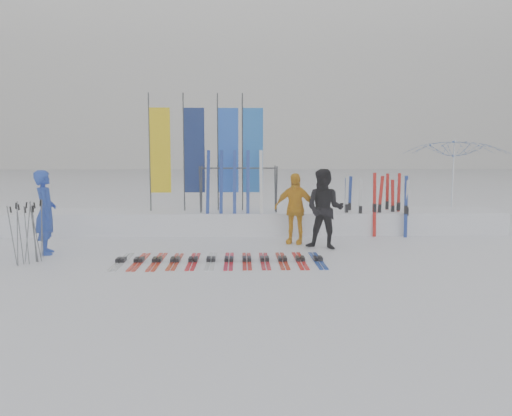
{
  "coord_description": "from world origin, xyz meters",
  "views": [
    {
      "loc": [
        -0.13,
        -9.07,
        2.17
      ],
      "look_at": [
        0.2,
        1.6,
        1.0
      ],
      "focal_mm": 35.0,
      "sensor_mm": 36.0,
      "label": 1
    }
  ],
  "objects_px": {
    "person_black": "(325,209)",
    "tent_canopy": "(454,182)",
    "ski_rack": "(238,183)",
    "ski_row": "(219,260)",
    "person_yellow": "(295,208)",
    "person_blue": "(46,212)"
  },
  "relations": [
    {
      "from": "person_black",
      "to": "tent_canopy",
      "type": "bearing_deg",
      "value": 60.35
    },
    {
      "from": "person_black",
      "to": "ski_rack",
      "type": "distance_m",
      "value": 2.9
    },
    {
      "from": "ski_row",
      "to": "ski_rack",
      "type": "xyz_separation_m",
      "value": [
        0.38,
        3.37,
        1.35
      ]
    },
    {
      "from": "tent_canopy",
      "to": "ski_row",
      "type": "height_order",
      "value": "tent_canopy"
    },
    {
      "from": "person_yellow",
      "to": "tent_canopy",
      "type": "xyz_separation_m",
      "value": [
        5.04,
        2.68,
        0.49
      ]
    },
    {
      "from": "person_blue",
      "to": "tent_canopy",
      "type": "xyz_separation_m",
      "value": [
        10.54,
        3.77,
        0.43
      ]
    },
    {
      "from": "ski_row",
      "to": "person_yellow",
      "type": "bearing_deg",
      "value": 48.86
    },
    {
      "from": "ski_row",
      "to": "ski_rack",
      "type": "distance_m",
      "value": 3.65
    },
    {
      "from": "person_blue",
      "to": "ski_rack",
      "type": "xyz_separation_m",
      "value": [
        4.15,
        2.47,
        0.48
      ]
    },
    {
      "from": "person_black",
      "to": "ski_row",
      "type": "height_order",
      "value": "person_black"
    },
    {
      "from": "person_blue",
      "to": "ski_rack",
      "type": "bearing_deg",
      "value": -77.43
    },
    {
      "from": "person_yellow",
      "to": "ski_rack",
      "type": "distance_m",
      "value": 2.01
    },
    {
      "from": "ski_rack",
      "to": "person_blue",
      "type": "bearing_deg",
      "value": -149.2
    },
    {
      "from": "tent_canopy",
      "to": "ski_rack",
      "type": "height_order",
      "value": "tent_canopy"
    },
    {
      "from": "person_blue",
      "to": "tent_canopy",
      "type": "relative_size",
      "value": 0.61
    },
    {
      "from": "person_blue",
      "to": "person_yellow",
      "type": "xyz_separation_m",
      "value": [
        5.5,
        1.09,
        -0.06
      ]
    },
    {
      "from": "person_black",
      "to": "person_yellow",
      "type": "relative_size",
      "value": 1.07
    },
    {
      "from": "person_yellow",
      "to": "ski_rack",
      "type": "relative_size",
      "value": 0.84
    },
    {
      "from": "tent_canopy",
      "to": "ski_rack",
      "type": "bearing_deg",
      "value": -168.49
    },
    {
      "from": "person_blue",
      "to": "ski_rack",
      "type": "relative_size",
      "value": 0.89
    },
    {
      "from": "ski_row",
      "to": "person_blue",
      "type": "bearing_deg",
      "value": 166.66
    },
    {
      "from": "person_black",
      "to": "ski_row",
      "type": "bearing_deg",
      "value": -128.45
    }
  ]
}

